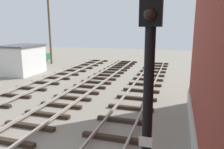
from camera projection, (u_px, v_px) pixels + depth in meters
The scene contains 4 objects.
signal_mast at pixel (149, 84), 3.79m from camera, with size 0.36×0.40×5.52m.
control_hut at pixel (22, 59), 21.01m from camera, with size 3.00×3.80×2.76m.
parked_car_green at pixel (32, 55), 28.04m from camera, with size 4.20×2.04×1.76m.
utility_pole_far at pixel (49, 26), 26.15m from camera, with size 1.80×0.24×8.64m.
Camera 1 is at (3.45, -4.20, 4.42)m, focal length 35.38 mm.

